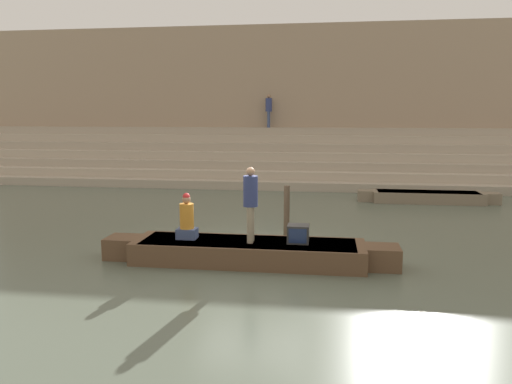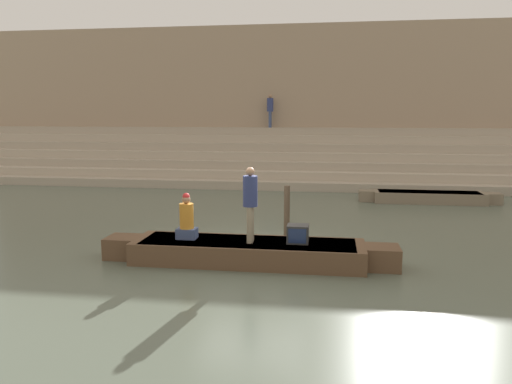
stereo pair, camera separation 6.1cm
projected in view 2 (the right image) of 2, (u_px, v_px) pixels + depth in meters
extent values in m
plane|color=#566051|center=(251.00, 250.00, 11.86)|extent=(120.00, 120.00, 0.00)
cube|color=tan|center=(291.00, 180.00, 23.28)|extent=(36.00, 4.81, 0.36)
cube|color=#B2A28D|center=(291.00, 171.00, 23.55)|extent=(36.00, 4.12, 0.36)
cube|color=tan|center=(292.00, 163.00, 23.83)|extent=(36.00, 3.43, 0.36)
cube|color=#B2A28D|center=(293.00, 155.00, 24.11)|extent=(36.00, 2.75, 0.36)
cube|color=tan|center=(293.00, 147.00, 24.39)|extent=(36.00, 2.06, 0.36)
cube|color=#B2A28D|center=(294.00, 139.00, 24.67)|extent=(36.00, 1.37, 0.36)
cube|color=tan|center=(294.00, 131.00, 24.95)|extent=(36.00, 0.69, 0.36)
cube|color=tan|center=(296.00, 102.00, 25.65)|extent=(34.20, 1.20, 7.62)
cube|color=brown|center=(294.00, 171.00, 25.59)|extent=(34.20, 0.12, 0.60)
cube|color=brown|center=(248.00, 252.00, 10.86)|extent=(5.03, 1.30, 0.48)
cube|color=#993328|center=(248.00, 242.00, 10.83)|extent=(4.63, 1.20, 0.05)
cube|color=brown|center=(383.00, 258.00, 10.44)|extent=(0.70, 0.72, 0.48)
cube|color=brown|center=(123.00, 247.00, 11.28)|extent=(0.70, 0.72, 0.48)
cylinder|color=olive|center=(221.00, 236.00, 11.69)|extent=(2.80, 0.04, 0.04)
cylinder|color=gray|center=(251.00, 223.00, 10.79)|extent=(0.13, 0.13, 0.79)
cylinder|color=gray|center=(250.00, 225.00, 10.63)|extent=(0.13, 0.13, 0.79)
cylinder|color=navy|center=(250.00, 191.00, 10.60)|extent=(0.31, 0.31, 0.65)
sphere|color=#9E7556|center=(250.00, 172.00, 10.53)|extent=(0.19, 0.19, 0.19)
cube|color=#3D4C75|center=(187.00, 233.00, 11.07)|extent=(0.44, 0.34, 0.23)
cylinder|color=orange|center=(187.00, 216.00, 11.01)|extent=(0.31, 0.31, 0.56)
sphere|color=#9E7556|center=(186.00, 199.00, 10.95)|extent=(0.19, 0.19, 0.19)
sphere|color=red|center=(186.00, 197.00, 10.94)|extent=(0.16, 0.16, 0.16)
cube|color=#2D2D2D|center=(298.00, 234.00, 10.68)|extent=(0.46, 0.40, 0.39)
cube|color=navy|center=(297.00, 236.00, 10.49)|extent=(0.38, 0.02, 0.31)
cube|color=#756651|center=(429.00, 197.00, 18.25)|extent=(3.91, 1.04, 0.40)
cube|color=#993328|center=(429.00, 192.00, 18.22)|extent=(3.60, 0.94, 0.05)
cube|color=#756651|center=(493.00, 199.00, 17.92)|extent=(0.55, 0.57, 0.40)
cube|color=#756651|center=(366.00, 196.00, 18.57)|extent=(0.55, 0.57, 0.40)
cylinder|color=#473828|center=(287.00, 212.00, 12.93)|extent=(0.15, 0.15, 1.39)
cylinder|color=#3D4C75|center=(270.00, 120.00, 25.13)|extent=(0.13, 0.13, 0.80)
cylinder|color=#3D4C75|center=(270.00, 120.00, 24.96)|extent=(0.13, 0.13, 0.80)
cylinder|color=navy|center=(270.00, 105.00, 24.93)|extent=(0.32, 0.32, 0.66)
sphere|color=#9E7556|center=(270.00, 96.00, 24.86)|extent=(0.19, 0.19, 0.19)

